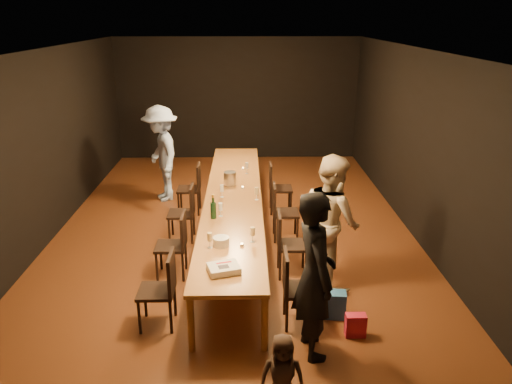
{
  "coord_description": "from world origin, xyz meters",
  "views": [
    {
      "loc": [
        0.21,
        -7.51,
        3.5
      ],
      "look_at": [
        0.36,
        -0.51,
        1.0
      ],
      "focal_mm": 35.0,
      "sensor_mm": 36.0,
      "label": 1
    }
  ],
  "objects_px": {
    "chair_left_0": "(156,290)",
    "woman_birthday": "(315,275)",
    "table": "(233,199)",
    "chair_right_3": "(281,188)",
    "man_blue": "(161,154)",
    "chair_right_0": "(301,289)",
    "chair_left_3": "(189,189)",
    "chair_right_1": "(292,244)",
    "ice_bucket": "(230,178)",
    "chair_left_2": "(181,213)",
    "champagne_bottle": "(213,207)",
    "birthday_cake": "(224,269)",
    "child": "(282,377)",
    "plate_stack": "(221,242)",
    "woman_tan": "(331,221)",
    "chair_left_1": "(171,245)",
    "chair_right_2": "(286,212)"
  },
  "relations": [
    {
      "from": "chair_right_1",
      "to": "birthday_cake",
      "type": "bearing_deg",
      "value": -34.93
    },
    {
      "from": "woman_tan",
      "to": "man_blue",
      "type": "relative_size",
      "value": 0.97
    },
    {
      "from": "table",
      "to": "chair_right_3",
      "type": "bearing_deg",
      "value": 54.69
    },
    {
      "from": "chair_right_0",
      "to": "child",
      "type": "height_order",
      "value": "chair_right_0"
    },
    {
      "from": "chair_right_1",
      "to": "chair_left_0",
      "type": "distance_m",
      "value": 2.08
    },
    {
      "from": "table",
      "to": "man_blue",
      "type": "distance_m",
      "value": 2.41
    },
    {
      "from": "chair_right_2",
      "to": "plate_stack",
      "type": "bearing_deg",
      "value": -27.91
    },
    {
      "from": "chair_right_0",
      "to": "chair_right_2",
      "type": "bearing_deg",
      "value": 180.0
    },
    {
      "from": "chair_right_2",
      "to": "man_blue",
      "type": "relative_size",
      "value": 0.5
    },
    {
      "from": "chair_left_1",
      "to": "woman_birthday",
      "type": "distance_m",
      "value": 2.51
    },
    {
      "from": "chair_left_2",
      "to": "man_blue",
      "type": "relative_size",
      "value": 0.5
    },
    {
      "from": "chair_right_1",
      "to": "woman_birthday",
      "type": "distance_m",
      "value": 1.78
    },
    {
      "from": "woman_tan",
      "to": "plate_stack",
      "type": "xyz_separation_m",
      "value": [
        -1.45,
        -0.4,
        -0.1
      ]
    },
    {
      "from": "woman_birthday",
      "to": "child",
      "type": "distance_m",
      "value": 1.14
    },
    {
      "from": "chair_right_1",
      "to": "ice_bucket",
      "type": "xyz_separation_m",
      "value": [
        -0.92,
        1.76,
        0.4
      ]
    },
    {
      "from": "chair_left_2",
      "to": "birthday_cake",
      "type": "distance_m",
      "value": 2.64
    },
    {
      "from": "chair_left_2",
      "to": "champagne_bottle",
      "type": "distance_m",
      "value": 1.18
    },
    {
      "from": "chair_right_0",
      "to": "chair_left_1",
      "type": "height_order",
      "value": "same"
    },
    {
      "from": "chair_left_1",
      "to": "chair_left_3",
      "type": "bearing_deg",
      "value": 0.0
    },
    {
      "from": "chair_left_2",
      "to": "birthday_cake",
      "type": "height_order",
      "value": "chair_left_2"
    },
    {
      "from": "woman_birthday",
      "to": "chair_left_3",
      "type": "bearing_deg",
      "value": 13.16
    },
    {
      "from": "table",
      "to": "birthday_cake",
      "type": "distance_m",
      "value": 2.49
    },
    {
      "from": "plate_stack",
      "to": "man_blue",
      "type": "bearing_deg",
      "value": 109.58
    },
    {
      "from": "chair_left_1",
      "to": "champagne_bottle",
      "type": "bearing_deg",
      "value": -63.91
    },
    {
      "from": "chair_left_3",
      "to": "chair_left_0",
      "type": "bearing_deg",
      "value": -180.0
    },
    {
      "from": "chair_right_0",
      "to": "plate_stack",
      "type": "height_order",
      "value": "chair_right_0"
    },
    {
      "from": "chair_right_2",
      "to": "child",
      "type": "distance_m",
      "value": 3.87
    },
    {
      "from": "chair_left_1",
      "to": "chair_right_0",
      "type": "bearing_deg",
      "value": -125.22
    },
    {
      "from": "chair_right_0",
      "to": "ice_bucket",
      "type": "height_order",
      "value": "ice_bucket"
    },
    {
      "from": "man_blue",
      "to": "chair_left_3",
      "type": "bearing_deg",
      "value": 17.1
    },
    {
      "from": "chair_right_3",
      "to": "woman_tan",
      "type": "distance_m",
      "value": 2.7
    },
    {
      "from": "chair_right_0",
      "to": "chair_left_3",
      "type": "relative_size",
      "value": 1.0
    },
    {
      "from": "chair_right_0",
      "to": "chair_left_1",
      "type": "distance_m",
      "value": 2.08
    },
    {
      "from": "chair_right_0",
      "to": "child",
      "type": "distance_m",
      "value": 1.49
    },
    {
      "from": "chair_left_0",
      "to": "woman_birthday",
      "type": "relative_size",
      "value": 0.5
    },
    {
      "from": "child",
      "to": "table",
      "type": "bearing_deg",
      "value": 99.15
    },
    {
      "from": "chair_left_3",
      "to": "birthday_cake",
      "type": "bearing_deg",
      "value": -167.8
    },
    {
      "from": "chair_left_0",
      "to": "chair_left_3",
      "type": "height_order",
      "value": "same"
    },
    {
      "from": "champagne_bottle",
      "to": "woman_tan",
      "type": "bearing_deg",
      "value": -17.54
    },
    {
      "from": "chair_left_2",
      "to": "chair_left_3",
      "type": "distance_m",
      "value": 1.2
    },
    {
      "from": "chair_right_2",
      "to": "chair_left_2",
      "type": "bearing_deg",
      "value": -90.0
    },
    {
      "from": "chair_right_3",
      "to": "chair_left_0",
      "type": "bearing_deg",
      "value": -25.28
    },
    {
      "from": "woman_birthday",
      "to": "chair_left_2",
      "type": "bearing_deg",
      "value": 21.15
    },
    {
      "from": "woman_birthday",
      "to": "birthday_cake",
      "type": "bearing_deg",
      "value": 56.33
    },
    {
      "from": "plate_stack",
      "to": "birthday_cake",
      "type": "bearing_deg",
      "value": -84.94
    },
    {
      "from": "chair_left_3",
      "to": "woman_tan",
      "type": "xyz_separation_m",
      "value": [
        2.19,
        -2.62,
        0.44
      ]
    },
    {
      "from": "table",
      "to": "ice_bucket",
      "type": "relative_size",
      "value": 26.02
    },
    {
      "from": "chair_right_3",
      "to": "woman_tan",
      "type": "relative_size",
      "value": 0.51
    },
    {
      "from": "table",
      "to": "chair_left_2",
      "type": "xyz_separation_m",
      "value": [
        -0.85,
        0.0,
        -0.24
      ]
    },
    {
      "from": "chair_right_0",
      "to": "plate_stack",
      "type": "xyz_separation_m",
      "value": [
        -0.96,
        0.58,
        0.34
      ]
    }
  ]
}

